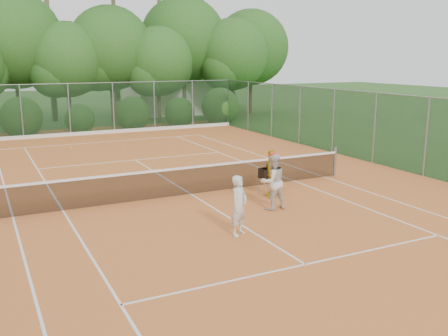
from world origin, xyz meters
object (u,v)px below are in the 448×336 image
at_px(player_center_grp, 273,181).
at_px(ball_hopper, 266,174).
at_px(player_white, 239,205).
at_px(player_yellow, 271,173).

xyz_separation_m(player_center_grp, ball_hopper, (0.66, 1.43, -0.15)).
bearing_deg(ball_hopper, player_white, -151.21).
bearing_deg(player_white, player_center_grp, 5.95).
bearing_deg(ball_hopper, player_yellow, -87.69).
relative_size(player_center_grp, player_yellow, 1.12).
distance_m(player_center_grp, ball_hopper, 1.59).
height_order(player_white, player_center_grp, player_center_grp).
relative_size(player_white, player_yellow, 1.00).
distance_m(player_white, player_center_grp, 2.46).
xyz_separation_m(player_yellow, ball_hopper, (-0.07, 0.18, -0.07)).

